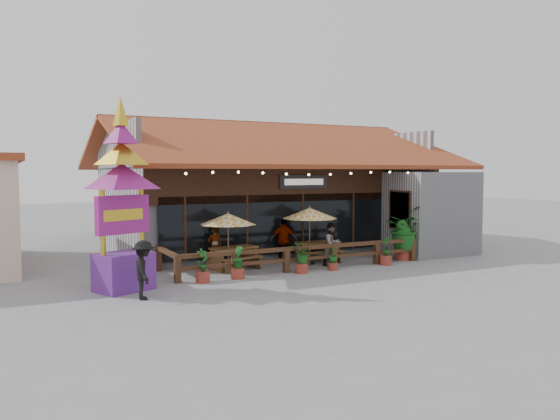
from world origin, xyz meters
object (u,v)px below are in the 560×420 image
picnic_table_right (318,248)px  thai_sign_tower (122,181)px  picnic_table_left (234,254)px  tropical_plant (403,229)px  umbrella_left (228,219)px  pedestrian (144,270)px  umbrella_right (310,214)px

picnic_table_right → thai_sign_tower: 8.68m
picnic_table_left → thai_sign_tower: (-4.38, -1.91, 2.76)m
tropical_plant → picnic_table_right: bearing=160.4°
umbrella_left → picnic_table_right: (4.02, 0.45, -1.36)m
umbrella_left → pedestrian: umbrella_left is taller
umbrella_right → thai_sign_tower: (-7.42, -1.53, 1.33)m
umbrella_left → umbrella_right: size_ratio=0.90×
umbrella_right → picnic_table_left: 3.37m
picnic_table_right → thai_sign_tower: size_ratio=0.29×
umbrella_right → picnic_table_left: size_ratio=1.35×
tropical_plant → umbrella_right: bearing=168.2°
thai_sign_tower → tropical_plant: size_ratio=2.84×
umbrella_left → tropical_plant: size_ratio=1.10×
umbrella_right → picnic_table_right: (0.59, 0.37, -1.44)m
umbrella_left → picnic_table_left: umbrella_left is taller
umbrella_right → tropical_plant: (3.93, -0.82, -0.72)m
umbrella_right → pedestrian: 7.81m
umbrella_right → picnic_table_left: umbrella_right is taller
picnic_table_right → thai_sign_tower: thai_sign_tower is taller
umbrella_right → thai_sign_tower: size_ratio=0.43×
picnic_table_right → pedestrian: 8.42m
umbrella_right → pedestrian: size_ratio=1.61×
picnic_table_left → thai_sign_tower: bearing=-156.5°
umbrella_right → tropical_plant: size_ratio=1.22×
umbrella_right → pedestrian: umbrella_right is taller
picnic_table_left → tropical_plant: tropical_plant is taller
umbrella_left → umbrella_right: bearing=1.4°
umbrella_left → thai_sign_tower: (-3.98, -1.44, 1.41)m
umbrella_left → picnic_table_right: bearing=6.4°
picnic_table_left → picnic_table_right: size_ratio=1.10×
umbrella_left → picnic_table_right: umbrella_left is taller
tropical_plant → pedestrian: tropical_plant is taller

